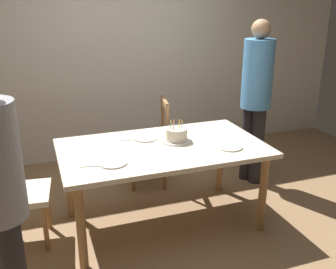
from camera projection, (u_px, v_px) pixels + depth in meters
The scene contains 12 objects.
ground at pixel (163, 222), 3.60m from camera, with size 6.40×6.40×0.00m, color #93704C.
back_wall at pixel (114, 55), 4.81m from camera, with size 6.40×0.10×2.60m, color silver.
dining_table at pixel (163, 155), 3.38m from camera, with size 1.76×1.01×0.76m.
birthday_cake at pixel (176, 135), 3.45m from camera, with size 0.28×0.28×0.19m.
plate_near_celebrant at pixel (113, 163), 2.99m from camera, with size 0.22×0.22×0.01m, color silver.
plate_far_side at pixel (145, 138), 3.52m from camera, with size 0.22×0.22×0.01m, color silver.
plate_near_guest at pixel (230, 147), 3.31m from camera, with size 0.22×0.22×0.01m, color silver.
fork_near_celebrant at pixel (92, 166), 2.94m from camera, with size 0.18×0.02×0.01m, color silver.
fork_far_side at pixel (128, 140), 3.48m from camera, with size 0.18×0.02×0.01m, color silver.
chair_spindle_back at pixel (150, 145), 4.22m from camera, with size 0.52×0.52×0.95m.
chair_upholstered at pixel (9, 187), 3.12m from camera, with size 0.49×0.49×0.95m.
person_guest at pixel (256, 93), 4.10m from camera, with size 0.32×0.32×1.77m.
Camera 1 is at (-1.01, -2.96, 1.97)m, focal length 41.38 mm.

